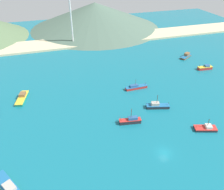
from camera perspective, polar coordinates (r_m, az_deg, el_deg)
name	(u,v)px	position (r m, az deg, el deg)	size (l,w,h in m)	color
ground	(129,101)	(93.63, 4.15, -1.37)	(260.00, 280.00, 0.50)	#146B7F
fishing_boat_0	(131,121)	(81.19, 4.61, -6.33)	(7.95, 3.21, 5.93)	#232328
fishing_boat_2	(186,56)	(138.18, 17.85, 9.20)	(9.04, 7.18, 2.36)	brown
fishing_boat_4	(157,106)	(90.05, 11.13, -2.62)	(9.20, 4.79, 5.72)	#232328
fishing_boat_5	(136,87)	(100.99, 5.96, 1.95)	(9.92, 2.23, 4.78)	red
fishing_boat_6	(206,128)	(84.48, 22.20, -7.60)	(7.92, 5.10, 4.51)	#232328
fishing_boat_7	(8,186)	(68.37, -24.41, -19.83)	(8.22, 11.04, 1.78)	gold
fishing_boat_9	(22,98)	(100.20, -21.33, -0.61)	(5.50, 11.05, 2.26)	#198466
fishing_boat_10	(205,68)	(126.75, 22.06, 6.29)	(7.51, 2.96, 3.03)	red
beach_strip	(89,41)	(157.08, -5.67, 13.23)	(247.00, 19.85, 1.20)	beige
hill_central	(95,15)	(185.85, -4.22, 19.08)	(98.25, 98.25, 18.58)	#4C6656
radio_tower	(71,16)	(146.81, -10.16, 18.72)	(3.58, 2.86, 35.76)	silver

